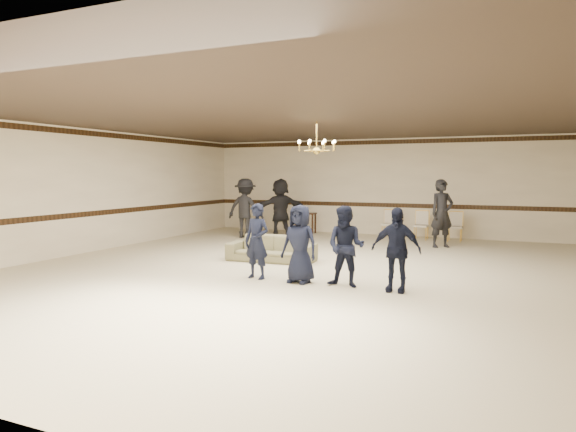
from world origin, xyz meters
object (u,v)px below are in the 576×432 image
object	(u,v)px
boy_a	(257,241)
boy_d	(396,250)
adult_right	(442,214)
adult_left	(245,208)
console_table	(304,223)
banquet_chair_mid	(421,225)
chandelier	(317,136)
boy_c	(346,247)
adult_mid	(280,208)
banquet_chair_right	(455,227)
settee	(271,248)
banquet_chair_left	(389,224)
boy_b	(300,244)

from	to	relation	value
boy_a	boy_d	bearing A→B (deg)	9.31
boy_a	adult_right	distance (m)	6.44
adult_left	console_table	bearing A→B (deg)	-123.15
banquet_chair_mid	console_table	xyz separation A→B (m)	(-4.00, 0.20, -0.09)
chandelier	banquet_chair_mid	bearing A→B (deg)	73.99
chandelier	boy_c	distance (m)	3.26
adult_mid	console_table	distance (m)	1.43
boy_c	console_table	xyz separation A→B (m)	(-3.85, 7.48, -0.38)
boy_a	banquet_chair_right	bearing A→B (deg)	77.23
boy_c	settee	bearing A→B (deg)	144.18
boy_c	banquet_chair_mid	distance (m)	7.29
chandelier	banquet_chair_mid	size ratio (longest dim) A/B	1.06
boy_c	banquet_chair_left	bearing A→B (deg)	99.29
adult_left	banquet_chair_right	size ratio (longest dim) A/B	2.13
boy_a	banquet_chair_left	size ratio (longest dim) A/B	1.65
banquet_chair_left	console_table	world-z (taller)	banquet_chair_left
boy_a	console_table	xyz separation A→B (m)	(-2.05, 7.48, -0.38)
adult_mid	boy_a	bearing A→B (deg)	62.44
boy_d	banquet_chair_right	xyz separation A→B (m)	(0.25, 7.28, -0.29)
banquet_chair_left	console_table	bearing A→B (deg)	-177.99
banquet_chair_left	banquet_chair_mid	size ratio (longest dim) A/B	1.00
adult_left	banquet_chair_right	world-z (taller)	adult_left
adult_right	banquet_chair_left	bearing A→B (deg)	100.09
settee	banquet_chair_right	distance (m)	6.44
adult_right	banquet_chair_left	xyz separation A→B (m)	(-1.79, 1.46, -0.50)
boy_a	settee	xyz separation A→B (m)	(-0.61, 1.91, -0.44)
boy_b	chandelier	bearing A→B (deg)	108.91
boy_a	banquet_chair_mid	xyz separation A→B (m)	(1.95, 7.28, -0.29)
chandelier	adult_mid	world-z (taller)	chandelier
chandelier	adult_mid	distance (m)	5.39
boy_a	settee	distance (m)	2.05
banquet_chair_mid	chandelier	bearing A→B (deg)	-103.19
adult_left	console_table	size ratio (longest dim) A/B	2.24
chandelier	settee	size ratio (longest dim) A/B	0.46
boy_b	boy_a	bearing A→B (deg)	-173.37
settee	adult_left	size ratio (longest dim) A/B	1.08
banquet_chair_left	boy_b	bearing A→B (deg)	-84.59
chandelier	adult_left	size ratio (longest dim) A/B	0.50
adult_right	banquet_chair_right	size ratio (longest dim) A/B	2.13
chandelier	boy_c	size ratio (longest dim) A/B	0.64
boy_b	boy_c	bearing A→B (deg)	6.63
boy_d	console_table	size ratio (longest dim) A/B	1.75
adult_mid	banquet_chair_left	world-z (taller)	adult_mid
boy_a	boy_b	size ratio (longest dim) A/B	1.00
chandelier	boy_a	size ratio (longest dim) A/B	0.64
adult_left	adult_mid	size ratio (longest dim) A/B	1.00
boy_a	banquet_chair_mid	world-z (taller)	boy_a
boy_c	console_table	size ratio (longest dim) A/B	1.75
settee	banquet_chair_left	distance (m)	5.59
console_table	banquet_chair_right	bearing A→B (deg)	-2.49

